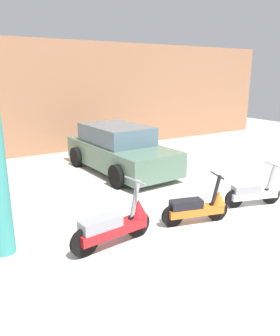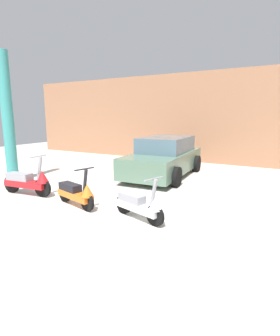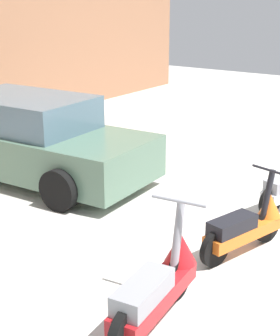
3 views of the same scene
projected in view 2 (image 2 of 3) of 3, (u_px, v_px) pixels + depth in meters
ground_plane at (64, 219)px, 5.59m from camera, size 28.00×28.00×0.00m
wall_back at (192, 118)px, 12.36m from camera, size 19.60×0.12×4.16m
scooter_front_left at (28, 181)px, 7.23m from camera, size 1.63×0.59×1.14m
scooter_front_right at (76, 193)px, 6.29m from camera, size 1.41×0.65×1.00m
scooter_front_center at (140, 204)px, 5.47m from camera, size 1.36×0.66×0.98m
car_rear_left at (164, 157)px, 9.62m from camera, size 2.20×4.26×1.42m
support_column_side at (8, 119)px, 8.39m from camera, size 0.35×0.35×4.16m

